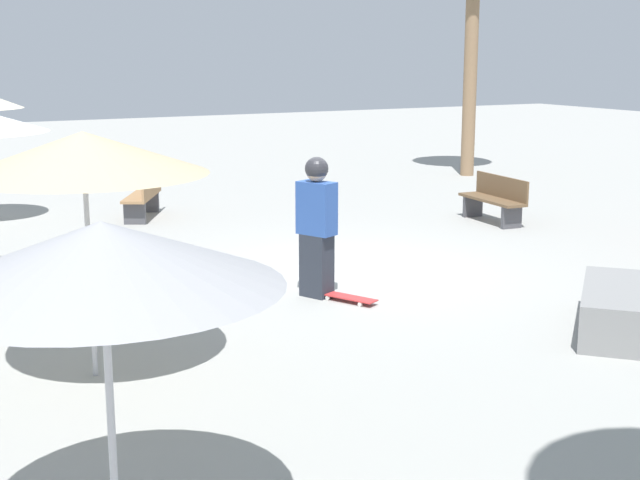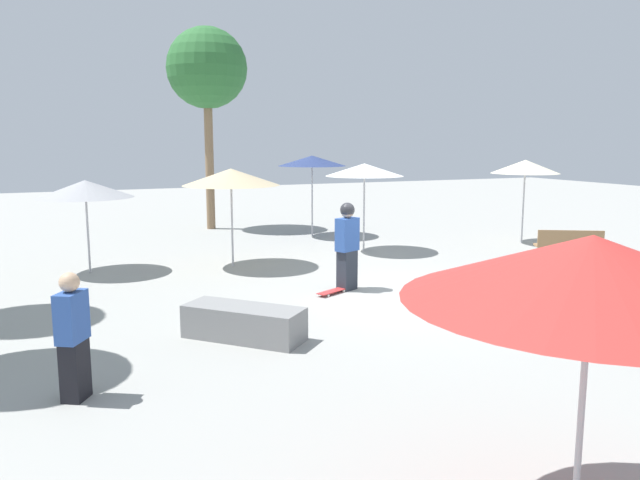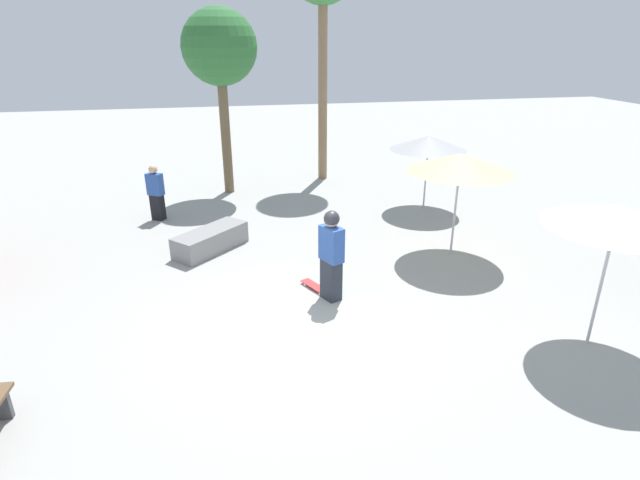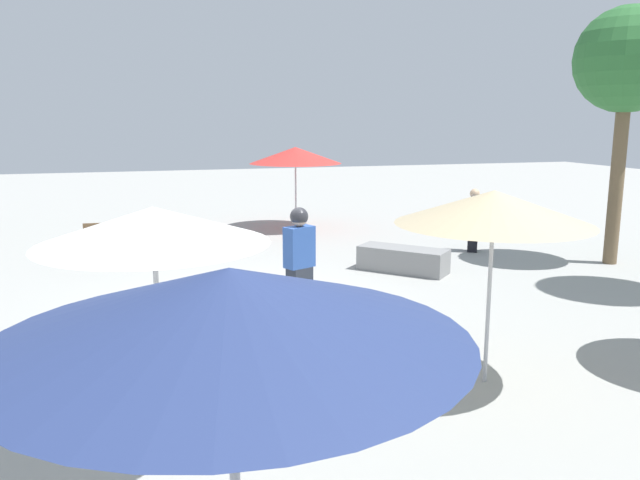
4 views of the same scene
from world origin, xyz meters
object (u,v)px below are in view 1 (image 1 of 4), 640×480
concrete_ledge (614,309)px  shade_umbrella_tan (83,153)px  shade_umbrella_grey (102,255)px  skater_main (317,222)px  bench_near (495,199)px  bench_far (145,196)px  skateboard (348,297)px

concrete_ledge → shade_umbrella_tan: size_ratio=0.77×
shade_umbrella_grey → shade_umbrella_tan: bearing=-11.6°
concrete_ledge → shade_umbrella_tan: 6.01m
concrete_ledge → skater_main: bearing=38.4°
bench_near → bench_far: same height
skateboard → shade_umbrella_tan: size_ratio=0.34×
concrete_ledge → shade_umbrella_tan: bearing=76.3°
bench_far → bench_near: bearing=-92.6°
bench_far → shade_umbrella_grey: shade_umbrella_grey is taller
concrete_ledge → bench_near: (5.82, -2.95, 0.17)m
skater_main → shade_umbrella_tan: bearing=-89.3°
skater_main → skateboard: 1.03m
bench_near → shade_umbrella_grey: shade_umbrella_grey is taller
bench_far → shade_umbrella_tan: 8.57m
skater_main → bench_near: (2.94, -5.24, -0.55)m
shade_umbrella_tan → shade_umbrella_grey: size_ratio=1.10×
shade_umbrella_grey → bench_near: bearing=-49.8°
skateboard → shade_umbrella_grey: bearing=-69.6°
bench_near → skateboard: bearing=128.2°
skater_main → shade_umbrella_tan: (-1.53, 3.25, 1.21)m
skater_main → skateboard: size_ratio=2.24×
skater_main → bench_far: 6.38m
shade_umbrella_tan → shade_umbrella_grey: (-3.26, 0.67, -0.23)m
concrete_ledge → bench_far: size_ratio=1.14×
bench_far → skateboard: bearing=-146.5°
bench_near → shade_umbrella_grey: size_ratio=0.75×
skater_main → concrete_ledge: skater_main is taller
skateboard → shade_umbrella_tan: 4.22m
skater_main → shade_umbrella_grey: (-4.78, 3.91, 0.98)m
bench_far → shade_umbrella_tan: (-7.87, 2.90, 1.76)m
skateboard → bench_near: bearing=97.7°
shade_umbrella_tan → skater_main: bearing=-64.8°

